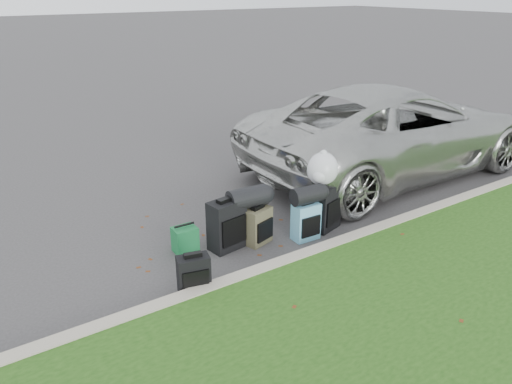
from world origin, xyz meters
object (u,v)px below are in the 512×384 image
suitcase_olive (258,226)px  suitcase_large_black_right (326,207)px  tote_green (185,239)px  suv (393,129)px  suitcase_small_black (194,274)px  suitcase_large_black_left (227,225)px  tote_navy (252,213)px  suitcase_teal (306,221)px

suitcase_olive → suitcase_large_black_right: bearing=-25.5°
tote_green → suv: bearing=9.8°
suitcase_small_black → suitcase_large_black_left: 1.10m
suitcase_small_black → suitcase_large_black_left: (0.85, 0.69, 0.11)m
tote_green → tote_navy: size_ratio=1.31×
suitcase_teal → tote_green: (-1.56, 0.61, -0.09)m
tote_navy → suitcase_olive: bearing=-101.6°
suitcase_olive → tote_navy: (0.31, 0.62, -0.12)m
tote_navy → suitcase_small_black: bearing=-127.8°
suv → suitcase_teal: bearing=113.1°
tote_green → tote_navy: (1.25, 0.29, -0.04)m
suitcase_olive → suitcase_teal: 0.68m
suitcase_teal → suitcase_small_black: bearing=-168.2°
suitcase_teal → suitcase_large_black_right: suitcase_large_black_right is taller
suitcase_teal → tote_green: suitcase_teal is taller
suitcase_large_black_left → suitcase_small_black: bearing=-149.2°
suitcase_teal → suv: bearing=25.1°
suitcase_large_black_right → suitcase_olive: bearing=154.8°
suv → suitcase_small_black: 5.26m
suitcase_teal → tote_navy: 0.96m
suitcase_large_black_right → tote_green: suitcase_large_black_right is taller
suitcase_small_black → suitcase_olive: 1.40m
suitcase_large_black_left → suitcase_olive: bearing=-22.5°
suitcase_teal → suitcase_large_black_right: bearing=14.9°
suv → tote_navy: suv is taller
suitcase_large_black_right → tote_navy: (-0.75, 0.80, -0.20)m
suitcase_large_black_left → suitcase_olive: (0.43, -0.11, -0.09)m
suv → tote_navy: 3.48m
suv → suitcase_large_black_left: suv is taller
suitcase_small_black → suitcase_olive: (1.27, 0.58, 0.03)m
suitcase_small_black → tote_green: (0.34, 0.92, -0.06)m
suitcase_large_black_left → suitcase_large_black_right: size_ratio=1.02×
suv → tote_green: (-4.64, -0.68, -0.64)m
suitcase_small_black → suv: bearing=31.5°
suitcase_teal → tote_navy: size_ratio=1.98×
suv → suitcase_teal: 3.38m
suitcase_olive → suitcase_large_black_right: (1.06, -0.17, 0.08)m
suitcase_olive → suitcase_teal: suitcase_teal is taller
suitcase_teal → suitcase_large_black_right: 0.46m
suitcase_large_black_right → tote_green: (-2.00, 0.51, -0.16)m
suitcase_small_black → suitcase_teal: 1.92m
tote_navy → suv: bearing=21.5°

